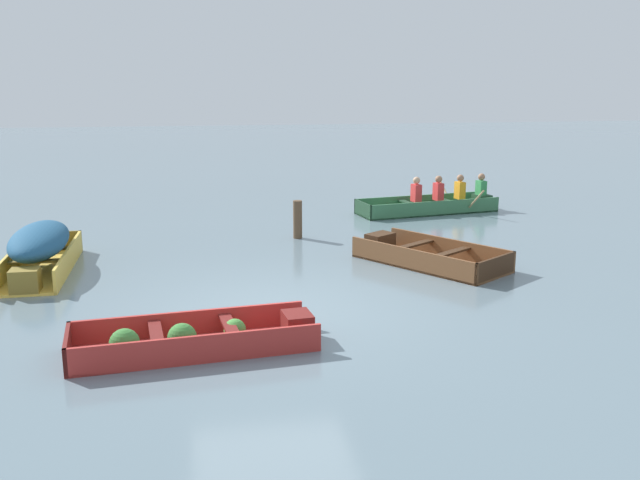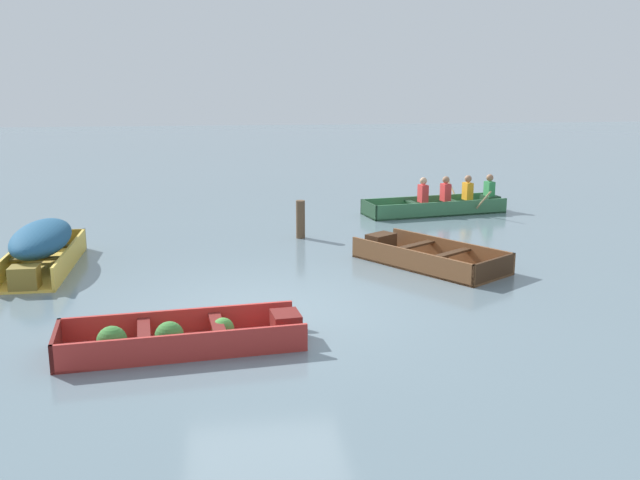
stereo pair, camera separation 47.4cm
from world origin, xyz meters
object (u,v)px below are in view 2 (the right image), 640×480
(dinghy_red_foreground, at_px, (183,337))
(mooring_post, at_px, (301,219))
(skiff_wooden_brown_mid_moored, at_px, (424,257))
(rowboat_green_with_crew, at_px, (443,204))
(skiff_yellow_near_moored, at_px, (41,243))

(dinghy_red_foreground, relative_size, mooring_post, 3.91)
(mooring_post, bearing_deg, skiff_wooden_brown_mid_moored, -50.40)
(dinghy_red_foreground, bearing_deg, skiff_wooden_brown_mid_moored, 41.01)
(dinghy_red_foreground, bearing_deg, mooring_post, 70.38)
(skiff_wooden_brown_mid_moored, distance_m, rowboat_green_with_crew, 5.15)
(skiff_yellow_near_moored, distance_m, skiff_wooden_brown_mid_moored, 6.92)
(skiff_wooden_brown_mid_moored, height_order, mooring_post, mooring_post)
(rowboat_green_with_crew, bearing_deg, skiff_wooden_brown_mid_moored, -111.28)
(dinghy_red_foreground, distance_m, mooring_post, 6.49)
(dinghy_red_foreground, bearing_deg, rowboat_green_with_crew, 54.32)
(skiff_wooden_brown_mid_moored, bearing_deg, rowboat_green_with_crew, 68.72)
(skiff_yellow_near_moored, bearing_deg, skiff_wooden_brown_mid_moored, -4.41)
(skiff_yellow_near_moored, xyz_separation_m, skiff_wooden_brown_mid_moored, (6.89, -0.53, -0.35))
(dinghy_red_foreground, relative_size, rowboat_green_with_crew, 0.86)
(rowboat_green_with_crew, relative_size, mooring_post, 4.54)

